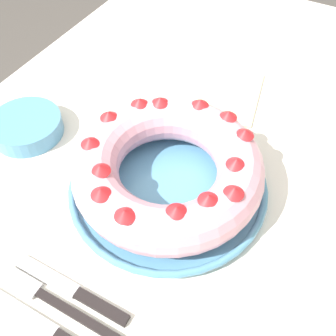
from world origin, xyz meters
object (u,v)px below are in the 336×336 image
(fork, at_px, (54,302))
(side_bowl, at_px, (27,126))
(napkin, at_px, (228,94))
(serving_dish, at_px, (168,186))
(cake_knife, at_px, (78,294))
(serving_knife, at_px, (58,336))
(bundt_cake, at_px, (168,168))

(fork, xyz_separation_m, side_bowl, (0.24, 0.26, 0.01))
(side_bowl, distance_m, napkin, 0.41)
(serving_dish, relative_size, cake_knife, 1.78)
(serving_dish, bearing_deg, serving_knife, 177.72)
(fork, bearing_deg, napkin, -2.05)
(serving_dish, bearing_deg, bundt_cake, 20.71)
(cake_knife, distance_m, napkin, 0.50)
(serving_dish, height_order, fork, serving_dish)
(cake_knife, height_order, side_bowl, side_bowl)
(serving_dish, height_order, side_bowl, side_bowl)
(bundt_cake, relative_size, cake_knife, 1.63)
(serving_knife, xyz_separation_m, cake_knife, (0.06, 0.01, 0.00))
(bundt_cake, bearing_deg, serving_dish, -159.29)
(side_bowl, bearing_deg, serving_knife, -133.18)
(serving_knife, relative_size, cake_knife, 1.26)
(serving_dish, bearing_deg, side_bowl, 91.66)
(serving_knife, xyz_separation_m, napkin, (0.56, -0.00, -0.00))
(fork, bearing_deg, cake_knife, -39.06)
(serving_dish, distance_m, cake_knife, 0.22)
(serving_knife, height_order, side_bowl, side_bowl)
(serving_dish, xyz_separation_m, cake_knife, (-0.22, 0.02, -0.01))
(fork, relative_size, serving_knife, 0.89)
(serving_dish, height_order, bundt_cake, bundt_cake)
(napkin, bearing_deg, side_bowl, 134.74)
(cake_knife, bearing_deg, serving_dish, -5.19)
(cake_knife, bearing_deg, side_bowl, 53.06)
(fork, xyz_separation_m, napkin, (0.53, -0.03, -0.00))
(serving_knife, bearing_deg, fork, 48.90)
(side_bowl, height_order, napkin, side_bowl)
(serving_knife, distance_m, side_bowl, 0.40)
(bundt_cake, relative_size, napkin, 1.77)
(side_bowl, relative_size, napkin, 0.78)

